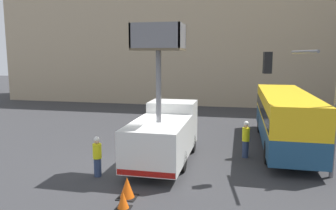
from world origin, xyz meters
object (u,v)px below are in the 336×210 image
Objects in this scene: traffic_cone_near_truck at (127,188)px; road_worker_near_truck at (97,157)px; road_worker_directing at (246,139)px; traffic_light_pole at (311,89)px; utility_truck at (164,132)px; city_bus at (285,115)px; traffic_cone_mid_road at (123,201)px.

road_worker_near_truck is at bearing 137.92° from traffic_cone_near_truck.
traffic_cone_near_truck is at bearing -73.57° from road_worker_directing.
traffic_cone_near_truck is (-6.89, -3.70, -3.47)m from traffic_light_pole.
traffic_light_pole is (6.47, -0.59, 2.30)m from utility_truck.
city_bus is at bearing 34.79° from utility_truck.
utility_truck is 3.69× the size of road_worker_near_truck.
road_worker_directing is at bearing 138.22° from traffic_light_pole.
road_worker_directing is at bearing 58.47° from traffic_cone_mid_road.
road_worker_near_truck is 0.93× the size of road_worker_directing.
utility_truck is 0.61× the size of city_bus.
traffic_light_pole is at bearing 114.87° from road_worker_near_truck.
traffic_cone_near_truck is at bearing 60.75° from road_worker_near_truck.
traffic_cone_near_truck is 0.89m from traffic_cone_mid_road.
city_bus is 13.68× the size of traffic_cone_near_truck.
city_bus is 5.65× the size of road_worker_directing.
road_worker_near_truck reaches higher than traffic_cone_near_truck.
road_worker_near_truck is 2.98× the size of traffic_cone_mid_road.
traffic_light_pole is 4.45m from road_worker_directing.
road_worker_near_truck is 3.49m from traffic_cone_mid_road.
utility_truck is at bearing 87.14° from traffic_cone_mid_road.
road_worker_directing is 8.05m from traffic_cone_mid_road.
road_worker_directing is at bearing 23.06° from utility_truck.
traffic_light_pole is at bearing 28.25° from traffic_cone_near_truck.
traffic_cone_mid_road is at bearing 51.78° from road_worker_near_truck.
city_bus is 5.24m from traffic_light_pole.
road_worker_directing is at bearing 53.89° from traffic_cone_near_truck.
traffic_light_pole is 9.48× the size of traffic_cone_mid_road.
city_bus is 6.05× the size of road_worker_near_truck.
traffic_cone_mid_road is (-4.19, -6.83, -0.69)m from road_worker_directing.
traffic_light_pole reaches higher than road_worker_near_truck.
utility_truck reaches higher than traffic_light_pole.
city_bus reaches higher than road_worker_directing.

